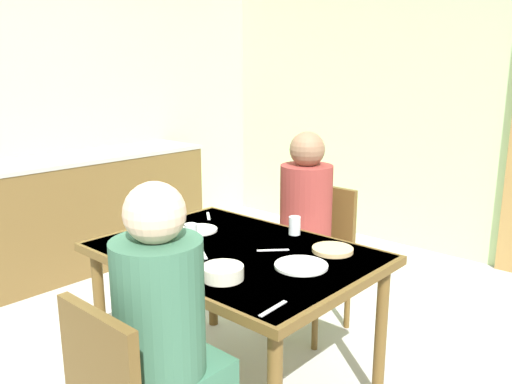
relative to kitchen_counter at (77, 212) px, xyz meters
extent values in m
plane|color=#B5B5B0|center=(1.81, -0.43, -0.45)|extent=(7.04, 7.04, 0.00)
cube|color=#B3D394|center=(1.81, 2.28, 0.95)|extent=(4.47, 0.10, 2.80)
cube|color=#AFD194|center=(-0.33, 0.25, 0.95)|extent=(0.10, 4.06, 2.80)
cube|color=brown|center=(0.00, 0.00, -0.02)|extent=(0.60, 2.15, 0.87)
cube|color=#9E9E99|center=(0.00, 0.00, 0.43)|extent=(0.61, 2.19, 0.03)
cylinder|color=#B7B7BC|center=(0.00, 0.32, 0.45)|extent=(0.21, 0.21, 0.01)
cube|color=brown|center=(2.10, -0.35, 0.26)|extent=(1.28, 0.91, 0.04)
cube|color=#E5A68C|center=(2.10, -0.35, 0.28)|extent=(1.23, 0.88, 0.00)
cylinder|color=brown|center=(1.53, -0.74, -0.10)|extent=(0.06, 0.06, 0.70)
cylinder|color=brown|center=(1.53, 0.04, -0.10)|extent=(0.06, 0.06, 0.70)
cylinder|color=brown|center=(2.67, 0.04, -0.10)|extent=(0.06, 0.06, 0.70)
cube|color=brown|center=(2.43, -1.27, 0.21)|extent=(0.38, 0.04, 0.42)
cube|color=brown|center=(2.01, 0.39, 0.00)|extent=(0.40, 0.40, 0.04)
cube|color=brown|center=(2.01, 0.57, 0.21)|extent=(0.38, 0.04, 0.42)
cylinder|color=brown|center=(2.18, 0.22, -0.25)|extent=(0.04, 0.04, 0.41)
cylinder|color=brown|center=(1.84, 0.22, -0.25)|extent=(0.04, 0.04, 0.41)
cylinder|color=brown|center=(2.18, 0.56, -0.25)|extent=(0.04, 0.04, 0.41)
cylinder|color=brown|center=(1.84, 0.56, -0.25)|extent=(0.04, 0.04, 0.41)
cube|color=#3A7054|center=(2.43, -0.93, 0.06)|extent=(0.30, 0.22, 0.12)
cylinder|color=#38664C|center=(2.43, -1.04, 0.32)|extent=(0.30, 0.30, 0.52)
sphere|color=beige|center=(2.43, -1.04, 0.67)|extent=(0.20, 0.20, 0.20)
cube|color=brown|center=(2.01, 0.23, 0.06)|extent=(0.30, 0.22, 0.12)
cylinder|color=maroon|center=(2.01, 0.34, 0.32)|extent=(0.30, 0.30, 0.52)
sphere|color=#846047|center=(2.01, 0.34, 0.67)|extent=(0.20, 0.20, 0.20)
cylinder|color=#227A4D|center=(1.93, -0.64, 0.42)|extent=(0.08, 0.08, 0.26)
cone|color=#2C864A|center=(1.93, -0.64, 0.56)|extent=(0.06, 0.06, 0.04)
cylinder|color=silver|center=(2.31, -0.63, 0.31)|extent=(0.17, 0.17, 0.05)
cylinder|color=white|center=(2.47, -0.31, 0.29)|extent=(0.23, 0.23, 0.01)
cylinder|color=white|center=(1.66, -0.57, 0.29)|extent=(0.22, 0.22, 0.01)
cylinder|color=white|center=(1.76, -0.27, 0.29)|extent=(0.19, 0.19, 0.01)
cylinder|color=silver|center=(1.54, -0.33, 0.33)|extent=(0.06, 0.06, 0.09)
cylinder|color=silver|center=(2.17, 0.02, 0.33)|extent=(0.06, 0.06, 0.09)
cylinder|color=silver|center=(1.90, -0.44, 0.34)|extent=(0.06, 0.06, 0.11)
cylinder|color=#DBB77A|center=(2.46, -0.07, 0.29)|extent=(0.19, 0.19, 0.02)
cube|color=silver|center=(1.60, -0.05, 0.29)|extent=(0.12, 0.11, 0.00)
cube|color=silver|center=(2.25, -0.24, 0.29)|extent=(0.11, 0.12, 0.00)
cube|color=silver|center=(2.63, -0.70, 0.29)|extent=(0.03, 0.15, 0.00)
cube|color=silver|center=(2.04, -0.49, 0.29)|extent=(0.14, 0.09, 0.00)
camera|label=1|loc=(3.69, -1.97, 1.11)|focal=35.98mm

